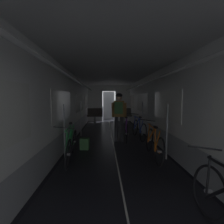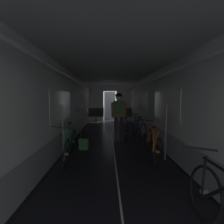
{
  "view_description": "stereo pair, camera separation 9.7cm",
  "coord_description": "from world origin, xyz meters",
  "px_view_note": "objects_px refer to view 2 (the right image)",
  "views": [
    {
      "loc": [
        -0.29,
        -1.7,
        1.53
      ],
      "look_at": [
        0.0,
        4.51,
        1.0
      ],
      "focal_mm": 25.14,
      "sensor_mm": 36.0,
      "label": 1
    },
    {
      "loc": [
        -0.19,
        -1.71,
        1.53
      ],
      "look_at": [
        0.0,
        4.51,
        1.0
      ],
      "focal_mm": 25.14,
      "sensor_mm": 36.0,
      "label": 2
    }
  ],
  "objects_px": {
    "bench_seat_far_left": "(96,114)",
    "bicycle_purple_in_aisle": "(126,130)",
    "person_cyclist_aisle": "(119,112)",
    "bench_seat_far_right": "(125,114)",
    "bicycle_green": "(70,145)",
    "backpack_on_floor": "(84,144)",
    "bicycle_blue": "(139,129)",
    "bicycle_orange": "(153,143)"
  },
  "relations": [
    {
      "from": "bench_seat_far_left",
      "to": "bicycle_green",
      "type": "relative_size",
      "value": 0.58
    },
    {
      "from": "bicycle_green",
      "to": "person_cyclist_aisle",
      "type": "height_order",
      "value": "person_cyclist_aisle"
    },
    {
      "from": "bench_seat_far_right",
      "to": "backpack_on_floor",
      "type": "height_order",
      "value": "bench_seat_far_right"
    },
    {
      "from": "bicycle_blue",
      "to": "bicycle_purple_in_aisle",
      "type": "relative_size",
      "value": 1.0
    },
    {
      "from": "person_cyclist_aisle",
      "to": "bicycle_green",
      "type": "bearing_deg",
      "value": -129.41
    },
    {
      "from": "bench_seat_far_left",
      "to": "backpack_on_floor",
      "type": "height_order",
      "value": "bench_seat_far_left"
    },
    {
      "from": "bicycle_blue",
      "to": "bench_seat_far_right",
      "type": "bearing_deg",
      "value": 91.73
    },
    {
      "from": "bench_seat_far_right",
      "to": "backpack_on_floor",
      "type": "relative_size",
      "value": 2.89
    },
    {
      "from": "bicycle_orange",
      "to": "bicycle_purple_in_aisle",
      "type": "bearing_deg",
      "value": 104.17
    },
    {
      "from": "bicycle_blue",
      "to": "bench_seat_far_left",
      "type": "bearing_deg",
      "value": 116.28
    },
    {
      "from": "person_cyclist_aisle",
      "to": "bench_seat_far_right",
      "type": "bearing_deg",
      "value": 80.93
    },
    {
      "from": "bicycle_orange",
      "to": "person_cyclist_aisle",
      "type": "relative_size",
      "value": 0.98
    },
    {
      "from": "bicycle_purple_in_aisle",
      "to": "bench_seat_far_left",
      "type": "bearing_deg",
      "value": 109.44
    },
    {
      "from": "bench_seat_far_left",
      "to": "bicycle_purple_in_aisle",
      "type": "xyz_separation_m",
      "value": [
        1.42,
        -4.03,
        -0.18
      ]
    },
    {
      "from": "backpack_on_floor",
      "to": "bicycle_orange",
      "type": "bearing_deg",
      "value": -22.11
    },
    {
      "from": "bicycle_green",
      "to": "bicycle_blue",
      "type": "bearing_deg",
      "value": 43.62
    },
    {
      "from": "bench_seat_far_left",
      "to": "person_cyclist_aisle",
      "type": "relative_size",
      "value": 0.57
    },
    {
      "from": "bench_seat_far_right",
      "to": "bicycle_green",
      "type": "relative_size",
      "value": 0.58
    },
    {
      "from": "bicycle_orange",
      "to": "bicycle_purple_in_aisle",
      "type": "relative_size",
      "value": 1.0
    },
    {
      "from": "bicycle_blue",
      "to": "bicycle_green",
      "type": "xyz_separation_m",
      "value": [
        -2.14,
        -2.04,
        0.0
      ]
    },
    {
      "from": "backpack_on_floor",
      "to": "bench_seat_far_left",
      "type": "bearing_deg",
      "value": 90.03
    },
    {
      "from": "person_cyclist_aisle",
      "to": "backpack_on_floor",
      "type": "bearing_deg",
      "value": -144.5
    },
    {
      "from": "bicycle_blue",
      "to": "bicycle_green",
      "type": "relative_size",
      "value": 1.0
    },
    {
      "from": "bicycle_blue",
      "to": "bicycle_green",
      "type": "height_order",
      "value": "bicycle_blue"
    },
    {
      "from": "person_cyclist_aisle",
      "to": "backpack_on_floor",
      "type": "xyz_separation_m",
      "value": [
        -1.11,
        -0.79,
        -0.9
      ]
    },
    {
      "from": "bench_seat_far_right",
      "to": "bicycle_purple_in_aisle",
      "type": "relative_size",
      "value": 0.58
    },
    {
      "from": "bench_seat_far_left",
      "to": "backpack_on_floor",
      "type": "distance_m",
      "value": 5.1
    },
    {
      "from": "person_cyclist_aisle",
      "to": "backpack_on_floor",
      "type": "distance_m",
      "value": 1.64
    },
    {
      "from": "bench_seat_far_right",
      "to": "bicycle_purple_in_aisle",
      "type": "xyz_separation_m",
      "value": [
        -0.38,
        -4.03,
        -0.18
      ]
    },
    {
      "from": "bench_seat_far_left",
      "to": "bicycle_green",
      "type": "height_order",
      "value": "same"
    },
    {
      "from": "bench_seat_far_left",
      "to": "bicycle_purple_in_aisle",
      "type": "bearing_deg",
      "value": -70.56
    },
    {
      "from": "bicycle_green",
      "to": "person_cyclist_aisle",
      "type": "distance_m",
      "value": 2.22
    },
    {
      "from": "bench_seat_far_left",
      "to": "bicycle_purple_in_aisle",
      "type": "height_order",
      "value": "bench_seat_far_left"
    },
    {
      "from": "bench_seat_far_left",
      "to": "bicycle_purple_in_aisle",
      "type": "distance_m",
      "value": 4.28
    },
    {
      "from": "person_cyclist_aisle",
      "to": "bicycle_blue",
      "type": "bearing_deg",
      "value": 27.18
    },
    {
      "from": "person_cyclist_aisle",
      "to": "bicycle_orange",
      "type": "bearing_deg",
      "value": -63.72
    },
    {
      "from": "bicycle_orange",
      "to": "bench_seat_far_right",
      "type": "bearing_deg",
      "value": 90.81
    },
    {
      "from": "bicycle_blue",
      "to": "person_cyclist_aisle",
      "type": "bearing_deg",
      "value": -152.82
    },
    {
      "from": "bench_seat_far_right",
      "to": "bicycle_blue",
      "type": "height_order",
      "value": "same"
    },
    {
      "from": "bench_seat_far_right",
      "to": "backpack_on_floor",
      "type": "xyz_separation_m",
      "value": [
        -1.8,
        -5.09,
        -0.4
      ]
    },
    {
      "from": "bench_seat_far_left",
      "to": "bicycle_green",
      "type": "xyz_separation_m",
      "value": [
        -0.22,
        -5.92,
        -0.19
      ]
    },
    {
      "from": "bench_seat_far_right",
      "to": "bicycle_blue",
      "type": "relative_size",
      "value": 0.58
    }
  ]
}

